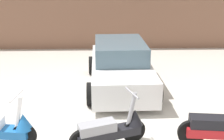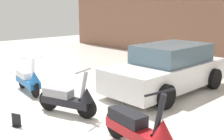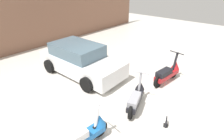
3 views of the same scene
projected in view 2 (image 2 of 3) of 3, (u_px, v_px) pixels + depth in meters
The scene contains 6 objects.
ground_plane at pixel (44, 121), 5.71m from camera, with size 28.00×28.00×0.00m, color silver.
scooter_front_left at pixel (28, 79), 7.49m from camera, with size 1.48×0.53×1.04m.
scooter_front_right at pixel (69, 98), 5.96m from camera, with size 1.41×0.74×1.02m.
scooter_front_center at pixel (139, 129), 4.41m from camera, with size 1.60×0.57×1.11m.
car_rear_left at pixel (168, 69), 7.66m from camera, with size 1.89×3.78×1.27m.
placard_near_right_scooter at pixel (16, 121), 5.41m from camera, with size 0.20×0.18×0.26m.
Camera 2 is at (4.89, -2.56, 2.27)m, focal length 45.00 mm.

